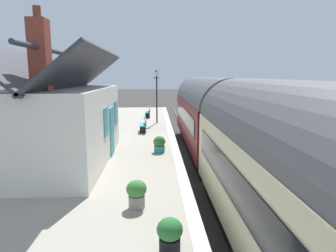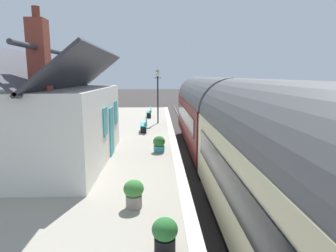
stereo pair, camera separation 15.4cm
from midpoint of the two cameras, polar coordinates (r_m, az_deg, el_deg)
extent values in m
plane|color=#383330|center=(16.70, 5.25, -5.52)|extent=(160.00, 160.00, 0.00)
cube|color=#A39B8C|center=(16.62, -9.63, -4.01)|extent=(32.00, 6.59, 0.95)
cube|color=beige|center=(16.37, 1.20, -2.34)|extent=(32.00, 0.36, 0.02)
cube|color=gray|center=(16.96, 10.72, -5.17)|extent=(52.00, 0.08, 0.14)
cube|color=gray|center=(16.71, 5.87, -5.27)|extent=(52.00, 0.08, 0.14)
cube|color=black|center=(17.52, 7.88, -3.66)|extent=(10.07, 2.29, 0.70)
cube|color=maroon|center=(17.23, 8.00, 1.19)|extent=(10.94, 2.70, 2.30)
cylinder|color=#515154|center=(17.10, 8.09, 5.01)|extent=(10.94, 2.65, 2.65)
cube|color=black|center=(17.01, 3.48, 2.14)|extent=(9.30, 0.03, 0.80)
cylinder|color=black|center=(20.68, 6.38, -1.55)|extent=(0.70, 2.16, 0.70)
cylinder|color=black|center=(14.40, 10.06, -6.70)|extent=(0.70, 2.16, 0.70)
cube|color=black|center=(22.57, 5.68, 4.30)|extent=(0.04, 2.16, 0.90)
cylinder|color=#F2EDCC|center=(22.71, 5.63, 1.85)|extent=(0.06, 0.24, 0.24)
cube|color=red|center=(22.81, 5.60, 0.74)|extent=(0.16, 2.56, 0.24)
cube|color=beige|center=(6.65, 25.14, -13.79)|extent=(10.82, 2.70, 2.30)
cylinder|color=#515154|center=(6.30, 25.90, -4.13)|extent=(10.82, 2.65, 2.65)
cube|color=black|center=(6.07, 13.48, -12.47)|extent=(9.19, 0.03, 0.80)
cylinder|color=black|center=(9.99, 15.88, -14.55)|extent=(0.70, 2.16, 0.70)
cube|color=white|center=(12.34, -19.30, 0.06)|extent=(7.11, 3.38, 2.97)
cube|color=#38383F|center=(11.95, -15.98, 10.34)|extent=(7.61, 1.95, 1.58)
cube|color=#38383F|center=(12.47, -23.63, 9.87)|extent=(7.61, 1.95, 1.58)
cylinder|color=#38383F|center=(12.21, -20.08, 13.28)|extent=(7.61, 0.16, 0.16)
cube|color=brown|center=(10.33, -23.50, 12.54)|extent=(0.56, 0.56, 2.24)
cylinder|color=brown|center=(10.48, -24.01, 19.63)|extent=(0.24, 0.24, 0.36)
cube|color=teal|center=(13.04, -10.62, -0.99)|extent=(0.90, 0.06, 2.10)
cube|color=teal|center=(11.57, -11.78, 0.87)|extent=(0.80, 0.05, 1.10)
cube|color=teal|center=(14.31, -9.86, 2.62)|extent=(0.80, 0.05, 1.10)
cube|color=teal|center=(18.20, -4.57, 0.28)|extent=(1.42, 0.46, 0.06)
cube|color=teal|center=(18.16, -4.01, 1.00)|extent=(1.40, 0.17, 0.40)
cube|color=black|center=(17.69, -4.56, -0.75)|extent=(0.08, 0.36, 0.44)
cube|color=black|center=(18.79, -4.55, -0.13)|extent=(0.08, 0.36, 0.44)
cube|color=teal|center=(24.56, -3.61, 2.78)|extent=(1.42, 0.47, 0.06)
cube|color=teal|center=(24.54, -3.19, 3.31)|extent=(1.40, 0.17, 0.40)
cube|color=black|center=(24.03, -3.58, 2.07)|extent=(0.08, 0.36, 0.44)
cube|color=black|center=(25.14, -3.62, 2.41)|extent=(0.08, 0.36, 0.44)
cylinder|color=gray|center=(8.03, -6.11, -14.44)|extent=(0.43, 0.43, 0.34)
ellipsoid|color=#3D8438|center=(7.89, -6.15, -12.08)|extent=(0.54, 0.54, 0.47)
cylinder|color=teal|center=(13.40, -1.42, -4.48)|extent=(0.50, 0.50, 0.30)
ellipsoid|color=#2D7233|center=(13.32, -1.42, -3.05)|extent=(0.55, 0.55, 0.50)
cone|color=black|center=(17.47, -12.52, -1.21)|extent=(0.44, 0.44, 0.37)
cylinder|color=black|center=(17.50, -12.50, -1.71)|extent=(0.24, 0.24, 0.06)
ellipsoid|color=#3D8438|center=(17.40, -12.57, 0.08)|extent=(0.62, 0.62, 0.62)
cylinder|color=black|center=(6.24, 0.15, -22.21)|extent=(0.42, 0.42, 0.30)
ellipsoid|color=#2D7233|center=(6.07, 0.15, -19.54)|extent=(0.52, 0.52, 0.46)
cylinder|color=black|center=(21.31, -1.79, 5.16)|extent=(0.10, 0.10, 3.45)
cylinder|color=black|center=(21.24, -1.82, 9.39)|extent=(0.05, 0.50, 0.05)
cube|color=beige|center=(21.24, -1.82, 10.17)|extent=(0.24, 0.24, 0.32)
cone|color=black|center=(21.24, -1.82, 10.77)|extent=(0.32, 0.32, 0.14)
camera|label=1|loc=(0.08, -89.69, 0.05)|focal=31.21mm
camera|label=2|loc=(0.08, 90.31, -0.05)|focal=31.21mm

